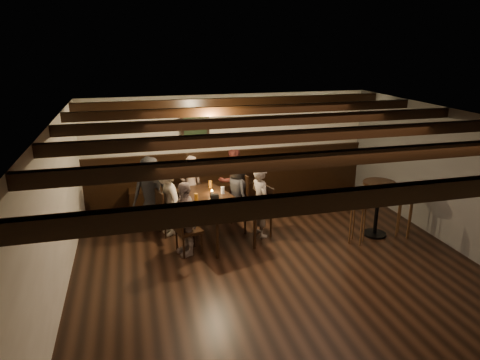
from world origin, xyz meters
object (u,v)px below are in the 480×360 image
object	(u,v)px
chair_left_far	(188,238)
person_bench_left	(151,193)
chair_right_far	(259,221)
person_right_far	(260,202)
person_right_near	(237,191)
chair_left_near	(169,220)
person_left_far	(185,218)
person_bench_right	(233,180)
person_left_near	(167,199)
dining_table	(213,202)
bar_stool_left	(358,222)
bar_stool_right	(405,216)
chair_right_near	(236,206)
high_top_table	(378,201)
person_bench_centre	(191,186)

from	to	relation	value
chair_left_far	person_bench_left	xyz separation A→B (m)	(-0.53, 1.26, 0.45)
chair_right_far	person_right_far	distance (m)	0.38
person_right_far	chair_left_far	bearing A→B (deg)	90.00
person_right_near	chair_left_near	bearing A→B (deg)	90.00
person_bench_left	person_left_far	bearing A→B (deg)	96.34
person_left_far	person_right_far	xyz separation A→B (m)	(1.45, 0.39, 0.02)
person_bench_right	person_left_near	bearing A→B (deg)	15.26
dining_table	bar_stool_left	xyz separation A→B (m)	(2.45, -0.99, -0.25)
person_bench_right	bar_stool_right	bearing A→B (deg)	128.88
chair_right_near	high_top_table	xyz separation A→B (m)	(2.37, -1.41, 0.40)
person_left_far	chair_right_far	bearing A→B (deg)	90.00
person_left_near	person_left_far	size ratio (longest dim) A/B	1.09
person_bench_centre	person_right_near	distance (m)	0.96
chair_right_near	person_right_near	distance (m)	0.32
person_right_near	person_left_near	bearing A→B (deg)	90.00
chair_left_far	high_top_table	world-z (taller)	high_top_table
chair_left_near	bar_stool_right	bearing A→B (deg)	59.30
chair_right_near	chair_right_far	size ratio (longest dim) A/B	0.99
chair_right_near	person_left_near	distance (m)	1.53
chair_left_near	chair_right_far	size ratio (longest dim) A/B	0.93
chair_right_far	high_top_table	world-z (taller)	high_top_table
bar_stool_right	person_right_far	bearing A→B (deg)	172.97
person_bench_centre	person_left_near	bearing A→B (deg)	38.66
person_bench_left	person_right_far	size ratio (longest dim) A/B	1.06
chair_left_far	high_top_table	distance (m)	3.55
chair_right_near	person_bench_centre	distance (m)	1.01
chair_left_near	person_left_near	world-z (taller)	person_left_near
bar_stool_left	person_bench_left	bearing A→B (deg)	165.05
person_left_far	person_left_near	bearing A→B (deg)	-180.00
person_bench_centre	bar_stool_left	size ratio (longest dim) A/B	1.22
chair_left_far	person_bench_right	world-z (taller)	person_bench_right
person_bench_centre	person_right_far	bearing A→B (deg)	116.57
dining_table	bar_stool_right	world-z (taller)	bar_stool_right
person_left_near	person_right_far	bearing A→B (deg)	59.04
high_top_table	chair_right_near	bearing A→B (deg)	149.23
chair_left_far	chair_right_near	xyz separation A→B (m)	(1.16, 1.24, 0.02)
person_right_far	bar_stool_left	xyz separation A→B (m)	(1.60, -0.75, -0.28)
chair_left_near	bar_stool_right	world-z (taller)	bar_stool_right
chair_right_far	person_left_near	world-z (taller)	person_left_near
person_bench_centre	bar_stool_right	distance (m)	4.21
chair_left_far	person_bench_left	distance (m)	1.43
dining_table	bar_stool_left	size ratio (longest dim) A/B	1.90
dining_table	person_bench_left	bearing A→B (deg)	135.00
chair_left_near	person_right_near	distance (m)	1.51
dining_table	person_bench_centre	xyz separation A→B (m)	(-0.27, 1.01, 0.01)
dining_table	chair_right_far	bearing A→B (deg)	-32.00
chair_left_far	chair_right_far	size ratio (longest dim) A/B	0.93
person_bench_left	person_bench_right	bearing A→B (deg)	-180.00
chair_left_near	person_bench_right	distance (m)	1.73
bar_stool_right	bar_stool_left	bearing A→B (deg)	-169.04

